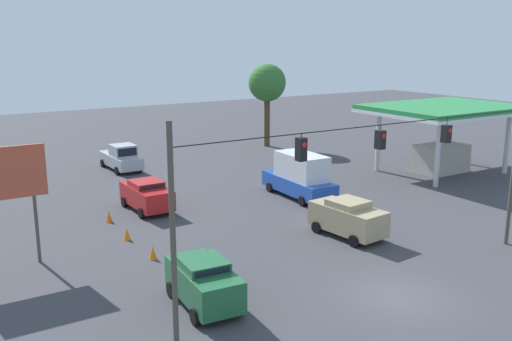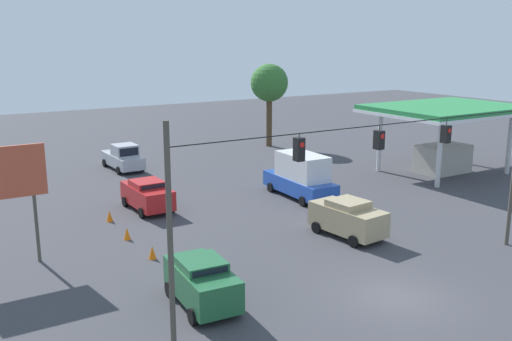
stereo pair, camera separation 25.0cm
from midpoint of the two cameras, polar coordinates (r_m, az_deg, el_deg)
ground_plane at (r=24.64m, az=14.20°, el=-12.17°), size 140.00×140.00×0.00m
overhead_signal_span at (r=24.04m, az=12.23°, el=-0.75°), size 18.69×0.38×7.80m
sedan_red_withflow_far at (r=35.68m, az=-10.61°, el=-2.37°), size 2.19×4.36×1.86m
sedan_green_parked_shoulder at (r=22.94m, az=-5.13°, el=-10.99°), size 2.26×4.16×1.93m
pickup_truck_silver_withflow_deep at (r=47.04m, az=-12.99°, el=1.26°), size 2.24×5.17×2.12m
box_truck_blue_oncoming_far at (r=37.83m, az=4.70°, el=-0.54°), size 2.49×6.11×2.97m
sedan_tan_crossing_near at (r=30.80m, az=9.39°, el=-4.67°), size 2.44×4.37×2.00m
traffic_cone_nearest at (r=24.91m, az=-7.13°, el=-10.74°), size 0.38×0.38×0.65m
traffic_cone_second at (r=28.05m, az=-10.08°, el=-8.05°), size 0.38×0.38×0.65m
traffic_cone_third at (r=30.87m, az=-12.55°, el=-6.18°), size 0.38×0.38×0.65m
traffic_cone_fourth at (r=34.06m, az=-14.23°, el=-4.44°), size 0.38×0.38×0.65m
gas_station at (r=46.78m, az=18.56°, el=4.45°), size 11.39×8.60×5.30m
tree_horizon_right at (r=55.40m, az=1.47°, el=8.65°), size 3.62×3.62×7.99m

